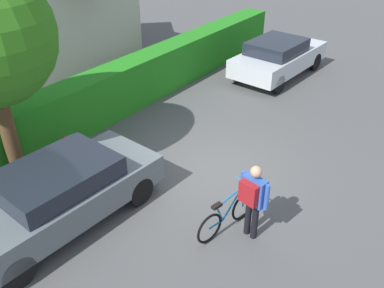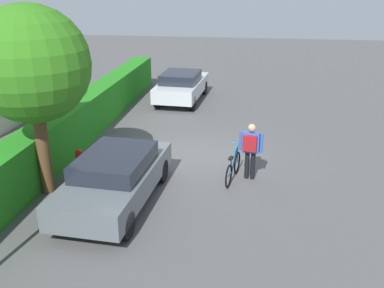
# 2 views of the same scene
# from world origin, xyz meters

# --- Properties ---
(ground_plane) EXTENTS (60.00, 60.00, 0.00)m
(ground_plane) POSITION_xyz_m (0.00, 0.00, 0.00)
(ground_plane) COLOR #505050
(hedge_row) EXTENTS (19.25, 0.90, 1.48)m
(hedge_row) POSITION_xyz_m (0.00, 4.16, 0.74)
(hedge_row) COLOR #227D1B
(hedge_row) RESTS_ON ground
(parked_car_near) EXTENTS (4.38, 2.06, 1.35)m
(parked_car_near) POSITION_xyz_m (-3.31, 1.51, 0.73)
(parked_car_near) COLOR slate
(parked_car_near) RESTS_ON ground
(parked_car_far) EXTENTS (4.27, 2.05, 1.40)m
(parked_car_far) POSITION_xyz_m (6.59, 1.52, 0.75)
(parked_car_far) COLOR silver
(parked_car_far) RESTS_ON ground
(bicycle) EXTENTS (1.62, 0.52, 0.95)m
(bicycle) POSITION_xyz_m (-1.51, -1.37, 0.37)
(bicycle) COLOR black
(bicycle) RESTS_ON ground
(person_rider) EXTENTS (0.41, 0.66, 1.66)m
(person_rider) POSITION_xyz_m (-1.40, -1.83, 1.01)
(person_rider) COLOR black
(person_rider) RESTS_ON ground
(fire_hydrant) EXTENTS (0.20, 0.20, 0.81)m
(fire_hydrant) POSITION_xyz_m (-1.86, 3.09, 0.41)
(fire_hydrant) COLOR red
(fire_hydrant) RESTS_ON ground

